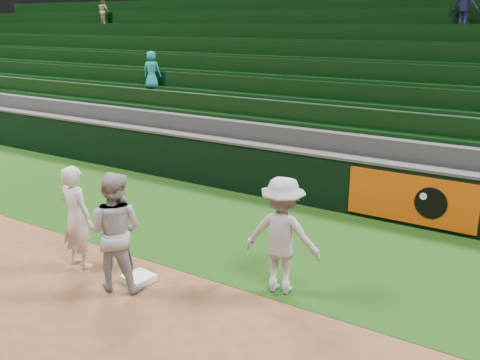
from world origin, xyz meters
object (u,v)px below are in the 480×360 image
at_px(baserunner, 115,231).
at_px(first_baseman, 76,217).
at_px(first_base, 138,278).
at_px(base_coach, 282,235).

bearing_deg(baserunner, first_baseman, -29.99).
distance_m(first_base, first_baseman, 1.51).
relative_size(first_base, base_coach, 0.24).
bearing_deg(first_base, first_baseman, -174.60).
relative_size(first_base, baserunner, 0.23).
bearing_deg(base_coach, baserunner, 19.05).
distance_m(first_baseman, base_coach, 3.51).
bearing_deg(first_baseman, baserunner, 172.35).
distance_m(baserunner, base_coach, 2.57).
height_order(baserunner, base_coach, baserunner).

